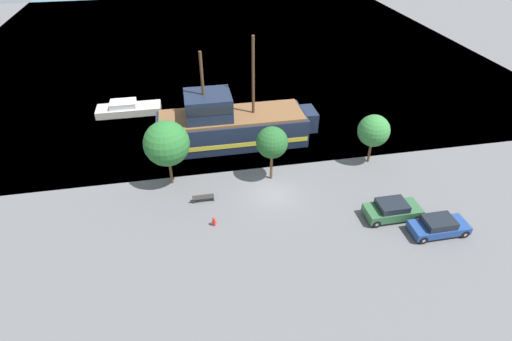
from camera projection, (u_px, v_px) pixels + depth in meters
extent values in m
plane|color=#5B5B5E|center=(273.00, 194.00, 34.20)|extent=(160.00, 160.00, 0.00)
plane|color=teal|center=(218.00, 39.00, 69.55)|extent=(80.00, 80.00, 0.00)
cube|color=#192338|center=(232.00, 129.00, 40.48)|extent=(14.80, 5.01, 2.88)
cube|color=gold|center=(232.00, 133.00, 40.73)|extent=(14.50, 5.09, 0.45)
cube|color=#192338|center=(308.00, 119.00, 41.45)|extent=(1.40, 2.76, 2.02)
cube|color=brown|center=(231.00, 115.00, 39.58)|extent=(14.21, 4.61, 0.25)
cube|color=#192338|center=(208.00, 105.00, 38.50)|extent=(4.44, 4.01, 2.33)
cube|color=black|center=(208.00, 102.00, 38.30)|extent=(4.22, 4.07, 0.84)
cylinder|color=#4C331E|center=(253.00, 76.00, 37.65)|extent=(0.28, 0.28, 7.62)
cylinder|color=#4C331E|center=(203.00, 86.00, 37.25)|extent=(0.28, 0.28, 6.48)
cube|color=#B7B2A8|center=(129.00, 110.00, 46.37)|extent=(7.24, 2.55, 0.84)
cube|color=silver|center=(123.00, 104.00, 45.86)|extent=(2.90, 1.99, 0.67)
cube|color=black|center=(131.00, 103.00, 45.99)|extent=(0.12, 1.78, 0.53)
cube|color=#2D5B38|center=(392.00, 211.00, 31.42)|extent=(4.33, 1.94, 0.72)
cube|color=black|center=(392.00, 205.00, 31.04)|extent=(2.25, 1.75, 0.52)
cylinder|color=black|center=(417.00, 218.00, 31.13)|extent=(0.67, 0.22, 0.67)
cylinder|color=gray|center=(417.00, 218.00, 31.13)|extent=(0.26, 0.25, 0.26)
cylinder|color=black|center=(406.00, 204.00, 32.54)|extent=(0.67, 0.22, 0.67)
cylinder|color=gray|center=(406.00, 204.00, 32.54)|extent=(0.26, 0.25, 0.26)
cylinder|color=black|center=(376.00, 224.00, 30.61)|extent=(0.67, 0.22, 0.67)
cylinder|color=gray|center=(376.00, 224.00, 30.61)|extent=(0.26, 0.25, 0.26)
cylinder|color=black|center=(367.00, 209.00, 32.03)|extent=(0.67, 0.22, 0.67)
cylinder|color=gray|center=(367.00, 209.00, 32.03)|extent=(0.26, 0.25, 0.26)
cube|color=navy|center=(439.00, 227.00, 29.98)|extent=(4.33, 1.81, 0.61)
cube|color=black|center=(439.00, 222.00, 29.63)|extent=(2.25, 1.63, 0.54)
cylinder|color=black|center=(465.00, 234.00, 29.71)|extent=(0.69, 0.22, 0.69)
cylinder|color=gray|center=(465.00, 234.00, 29.71)|extent=(0.26, 0.25, 0.26)
cylinder|color=black|center=(452.00, 219.00, 31.02)|extent=(0.69, 0.22, 0.69)
cylinder|color=gray|center=(452.00, 219.00, 31.02)|extent=(0.26, 0.25, 0.26)
cylinder|color=black|center=(423.00, 240.00, 29.20)|extent=(0.69, 0.22, 0.69)
cylinder|color=gray|center=(423.00, 240.00, 29.20)|extent=(0.26, 0.25, 0.26)
cylinder|color=black|center=(412.00, 225.00, 30.51)|extent=(0.69, 0.22, 0.69)
cylinder|color=gray|center=(412.00, 225.00, 30.51)|extent=(0.26, 0.25, 0.26)
cylinder|color=red|center=(214.00, 223.00, 30.82)|extent=(0.22, 0.22, 0.56)
sphere|color=red|center=(214.00, 219.00, 30.62)|extent=(0.25, 0.25, 0.25)
cylinder|color=red|center=(212.00, 223.00, 30.78)|extent=(0.10, 0.09, 0.09)
cylinder|color=red|center=(216.00, 222.00, 30.83)|extent=(0.10, 0.09, 0.09)
cube|color=#4C4742|center=(203.00, 197.00, 33.15)|extent=(1.78, 0.45, 0.05)
cube|color=#4C4742|center=(203.00, 196.00, 32.86)|extent=(1.78, 0.06, 0.40)
cube|color=#2D2D2D|center=(193.00, 200.00, 33.15)|extent=(0.12, 0.36, 0.40)
cube|color=#2D2D2D|center=(213.00, 198.00, 33.40)|extent=(0.12, 0.36, 0.40)
cylinder|color=brown|center=(171.00, 171.00, 34.81)|extent=(0.24, 0.24, 2.42)
sphere|color=#286B2D|center=(167.00, 143.00, 33.17)|extent=(3.86, 3.86, 3.86)
cylinder|color=brown|center=(271.00, 166.00, 35.32)|extent=(0.24, 0.24, 2.58)
sphere|color=#235B28|center=(272.00, 142.00, 33.90)|extent=(2.76, 2.76, 2.76)
cylinder|color=brown|center=(370.00, 152.00, 37.69)|extent=(0.24, 0.24, 2.11)
sphere|color=#337A38|center=(374.00, 131.00, 36.36)|extent=(2.94, 2.94, 2.94)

